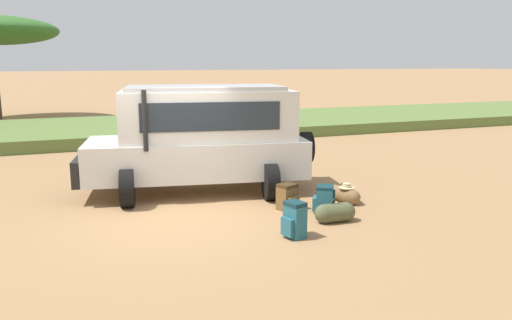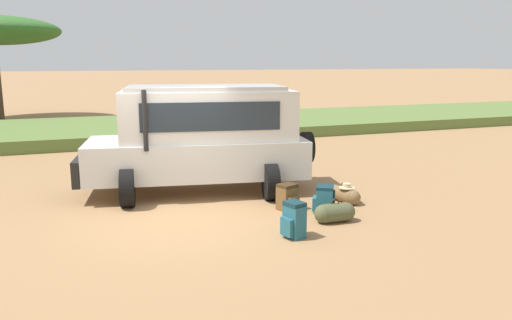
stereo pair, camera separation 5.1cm
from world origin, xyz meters
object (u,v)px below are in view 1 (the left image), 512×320
Objects in this scene: safari_vehicle at (202,136)px; duffel_bag_low_black_case at (343,194)px; duffel_bag_soft_canvas at (335,213)px; backpack_cluster_center at (294,220)px; backpack_beside_front_wheel at (288,197)px; backpack_near_rear_wheel at (324,199)px.

safari_vehicle reaches higher than duffel_bag_low_black_case.
backpack_cluster_center is at bearing -155.80° from duffel_bag_soft_canvas.
backpack_near_rear_wheel is at bearing -35.62° from backpack_beside_front_wheel.
backpack_beside_front_wheel is 0.60× the size of duffel_bag_low_black_case.
duffel_bag_low_black_case is 1.45m from duffel_bag_soft_canvas.
duffel_bag_soft_canvas is at bearing -60.46° from safari_vehicle.
duffel_bag_low_black_case is 1.10× the size of duffel_bag_soft_canvas.
duffel_bag_low_black_case is at bearing 53.13° from duffel_bag_soft_canvas.
backpack_cluster_center reaches higher than duffel_bag_low_black_case.
backpack_beside_front_wheel is 1.16m from duffel_bag_soft_canvas.
duffel_bag_low_black_case is at bearing 4.83° from backpack_beside_front_wheel.
safari_vehicle is at bearing 126.78° from backpack_near_rear_wheel.
duffel_bag_soft_canvas reaches higher than duffel_bag_low_black_case.
backpack_near_rear_wheel reaches higher than duffel_bag_soft_canvas.
backpack_beside_front_wheel is 1.63m from backpack_cluster_center.
safari_vehicle is 6.07× the size of duffel_bag_low_black_case.
backpack_cluster_center is 1.61m from backpack_near_rear_wheel.
safari_vehicle is 3.75m from backpack_cluster_center.
backpack_cluster_center is at bearing -79.45° from safari_vehicle.
safari_vehicle is 10.19× the size of backpack_beside_front_wheel.
backpack_near_rear_wheel is at bearing 80.51° from duffel_bag_soft_canvas.
backpack_cluster_center is at bearing -139.84° from duffel_bag_low_black_case.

